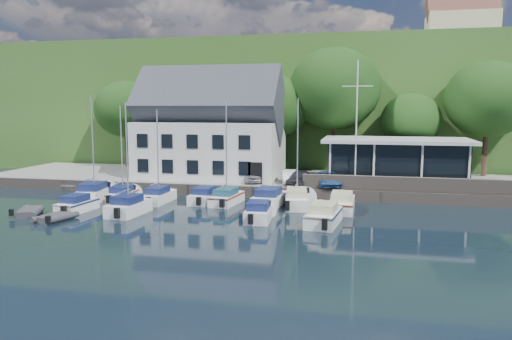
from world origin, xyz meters
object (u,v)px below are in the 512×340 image
object	(u,v)px
boat_r1_1	(122,153)
boat_r2_3	(259,211)
boat_r1_5	(269,197)
boat_r1_6	(298,149)
club_pavilion	(396,161)
dinghy_1	(55,216)
flagpole	(356,125)
boat_r2_4	(324,214)
boat_r1_2	(158,153)
car_blue	(328,178)
boat_r1_0	(93,145)
boat_r2_1	(127,153)
boat_r2_0	(77,203)
dinghy_0	(30,211)
boat_r1_7	(342,201)
car_white	(289,177)
boat_r1_4	(226,154)
boat_r1_3	(205,195)
harbor_building	(210,133)
car_dgrey	(299,178)
car_silver	(251,175)

from	to	relation	value
boat_r1_1	boat_r2_3	size ratio (longest dim) A/B	1.64
boat_r1_5	boat_r1_6	world-z (taller)	boat_r1_6
club_pavilion	dinghy_1	world-z (taller)	club_pavilion
flagpole	boat_r2_4	distance (m)	11.94
boat_r1_2	car_blue	bearing A→B (deg)	23.29
boat_r1_0	boat_r2_3	bearing A→B (deg)	-24.47
boat_r2_1	dinghy_1	bearing A→B (deg)	-139.06
club_pavilion	boat_r2_0	distance (m)	27.95
car_blue	boat_r1_1	xyz separation A→B (m)	(-17.03, -5.61, 2.46)
dinghy_0	dinghy_1	xyz separation A→B (m)	(2.99, -1.26, -0.02)
boat_r1_6	boat_r1_7	bearing A→B (deg)	-19.77
boat_r2_1	boat_r1_1	bearing A→B (deg)	126.04
car_white	boat_r1_0	world-z (taller)	boat_r1_0
boat_r2_3	dinghy_1	distance (m)	14.41
flagpole	boat_r1_4	bearing A→B (deg)	-154.86
boat_r1_0	boat_r1_3	world-z (taller)	boat_r1_0
flagpole	boat_r1_6	xyz separation A→B (m)	(-4.46, -4.68, -1.80)
boat_r1_3	boat_r1_0	bearing A→B (deg)	-171.44
club_pavilion	boat_r1_6	bearing A→B (deg)	-134.79
flagpole	boat_r2_0	world-z (taller)	flagpole
boat_r1_4	harbor_building	bearing A→B (deg)	121.59
car_blue	boat_r2_1	world-z (taller)	boat_r2_1
car_white	boat_r1_3	distance (m)	8.57
boat_r1_2	boat_r2_4	xyz separation A→B (m)	(14.24, -4.95, -3.42)
boat_r2_1	dinghy_1	size ratio (longest dim) A/B	3.30
boat_r1_6	boat_r2_4	xyz separation A→B (m)	(2.61, -5.64, -3.90)
flagpole	boat_r2_4	xyz separation A→B (m)	(-1.85, -10.32, -5.70)
car_dgrey	flagpole	distance (m)	6.94
harbor_building	car_dgrey	bearing A→B (deg)	-21.57
club_pavilion	boat_r2_4	xyz separation A→B (m)	(-5.42, -13.73, -2.28)
boat_r1_7	car_dgrey	bearing A→B (deg)	126.99
car_silver	boat_r2_3	bearing A→B (deg)	-94.14
car_blue	boat_r1_6	distance (m)	6.11
car_blue	boat_r1_2	bearing A→B (deg)	-173.15
dinghy_0	boat_r1_6	bearing A→B (deg)	-2.12
boat_r1_0	boat_r1_1	xyz separation A→B (m)	(2.59, 0.15, -0.62)
dinghy_1	boat_r1_1	bearing A→B (deg)	96.64
car_blue	boat_r1_7	xyz separation A→B (m)	(1.47, -5.58, -0.95)
harbor_building	boat_r1_5	world-z (taller)	harbor_building
car_white	boat_r2_0	world-z (taller)	car_white
boat_r1_5	boat_r1_6	size ratio (longest dim) A/B	0.69
car_white	boat_r2_1	distance (m)	15.69
boat_r1_5	boat_r2_4	world-z (taller)	boat_r2_4
boat_r1_0	boat_r1_6	xyz separation A→B (m)	(17.49, 0.87, -0.10)
boat_r2_3	car_dgrey	bearing A→B (deg)	77.34
boat_r1_0	boat_r2_0	size ratio (longest dim) A/B	1.83
car_dgrey	boat_r2_0	bearing A→B (deg)	-141.39
harbor_building	dinghy_1	size ratio (longest dim) A/B	5.09
boat_r2_3	harbor_building	bearing A→B (deg)	115.31
boat_r2_1	boat_r2_4	world-z (taller)	boat_r2_1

